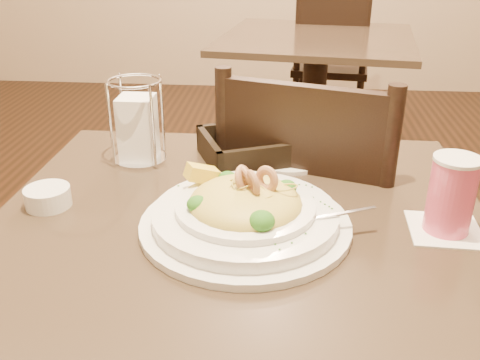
# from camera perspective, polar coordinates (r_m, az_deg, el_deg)

# --- Properties ---
(main_table) EXTENTS (0.90, 0.90, 0.72)m
(main_table) POSITION_cam_1_polar(r_m,az_deg,el_deg) (1.08, -0.10, -15.43)
(main_table) COLOR black
(main_table) RESTS_ON ground
(background_table) EXTENTS (1.02, 1.02, 0.72)m
(background_table) POSITION_cam_1_polar(r_m,az_deg,el_deg) (2.73, 7.96, 10.27)
(background_table) COLOR black
(background_table) RESTS_ON ground
(dining_chair_near) EXTENTS (0.53, 0.53, 0.93)m
(dining_chair_near) POSITION_cam_1_polar(r_m,az_deg,el_deg) (1.37, 7.58, -5.46)
(dining_chair_near) COLOR black
(dining_chair_near) RESTS_ON ground
(dining_chair_far) EXTENTS (0.47, 0.47, 0.93)m
(dining_chair_far) POSITION_cam_1_polar(r_m,az_deg,el_deg) (3.18, 9.63, 12.37)
(dining_chair_far) COLOR black
(dining_chair_far) RESTS_ON ground
(pasta_bowl) EXTENTS (0.41, 0.37, 0.12)m
(pasta_bowl) POSITION_cam_1_polar(r_m,az_deg,el_deg) (0.92, 0.56, -3.36)
(pasta_bowl) COLOR white
(pasta_bowl) RESTS_ON main_table
(drink_glass) EXTENTS (0.13, 0.13, 0.14)m
(drink_glass) POSITION_cam_1_polar(r_m,az_deg,el_deg) (0.96, 21.61, -1.56)
(drink_glass) COLOR white
(drink_glass) RESTS_ON main_table
(bread_basket) EXTENTS (0.28, 0.25, 0.06)m
(bread_basket) POSITION_cam_1_polar(r_m,az_deg,el_deg) (1.20, 1.55, 3.23)
(bread_basket) COLOR black
(bread_basket) RESTS_ON main_table
(napkin_caddy) EXTENTS (0.12, 0.12, 0.19)m
(napkin_caddy) POSITION_cam_1_polar(r_m,az_deg,el_deg) (1.20, -10.83, 5.62)
(napkin_caddy) COLOR silver
(napkin_caddy) RESTS_ON main_table
(side_plate) EXTENTS (0.19, 0.19, 0.01)m
(side_plate) POSITION_cam_1_polar(r_m,az_deg,el_deg) (1.20, 5.21, 2.11)
(side_plate) COLOR white
(side_plate) RESTS_ON main_table
(butter_ramekin) EXTENTS (0.09, 0.09, 0.04)m
(butter_ramekin) POSITION_cam_1_polar(r_m,az_deg,el_deg) (1.06, -19.82, -1.72)
(butter_ramekin) COLOR white
(butter_ramekin) RESTS_ON main_table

